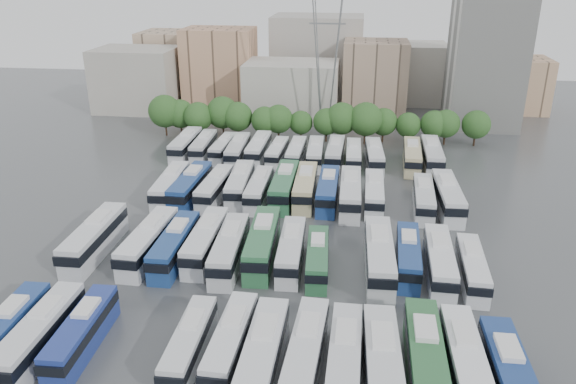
# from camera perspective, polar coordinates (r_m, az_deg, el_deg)

# --- Properties ---
(ground) EXTENTS (220.00, 220.00, 0.00)m
(ground) POSITION_cam_1_polar(r_m,az_deg,el_deg) (70.09, -0.54, -4.90)
(ground) COLOR #424447
(ground) RESTS_ON ground
(tree_line) EXTENTS (65.36, 7.94, 8.15)m
(tree_line) POSITION_cam_1_polar(r_m,az_deg,el_deg) (107.99, 1.25, 7.48)
(tree_line) COLOR black
(tree_line) RESTS_ON ground
(city_buildings) EXTENTS (102.00, 35.00, 20.00)m
(city_buildings) POSITION_cam_1_polar(r_m,az_deg,el_deg) (136.69, 0.39, 12.17)
(city_buildings) COLOR #9E998E
(city_buildings) RESTS_ON ground
(apartment_tower) EXTENTS (14.00, 14.00, 26.00)m
(apartment_tower) POSITION_cam_1_polar(r_m,az_deg,el_deg) (123.90, 19.45, 12.28)
(apartment_tower) COLOR silver
(apartment_tower) RESTS_ON ground
(electricity_pylon) EXTENTS (9.00, 6.91, 33.83)m
(electricity_pylon) POSITION_cam_1_polar(r_m,az_deg,el_deg) (112.70, 3.99, 15.48)
(electricity_pylon) COLOR slate
(electricity_pylon) RESTS_ON ground
(bus_r0_s0) EXTENTS (2.96, 12.29, 3.84)m
(bus_r0_s0) POSITION_cam_1_polar(r_m,az_deg,el_deg) (56.66, -26.78, -12.63)
(bus_r0_s0) COLOR navy
(bus_r0_s0) RESTS_ON ground
(bus_r0_s1) EXTENTS (2.75, 12.46, 3.91)m
(bus_r0_s1) POSITION_cam_1_polar(r_m,az_deg,el_deg) (55.17, -23.88, -13.04)
(bus_r0_s1) COLOR silver
(bus_r0_s1) RESTS_ON ground
(bus_r0_s2) EXTENTS (2.82, 11.51, 3.59)m
(bus_r0_s2) POSITION_cam_1_polar(r_m,az_deg,el_deg) (54.30, -20.21, -13.22)
(bus_r0_s2) COLOR navy
(bus_r0_s2) RESTS_ON ground
(bus_r0_s5) EXTENTS (2.41, 10.89, 3.41)m
(bus_r0_s5) POSITION_cam_1_polar(r_m,az_deg,el_deg) (50.79, -9.96, -14.87)
(bus_r0_s5) COLOR silver
(bus_r0_s5) RESTS_ON ground
(bus_r0_s6) EXTENTS (2.86, 11.57, 3.61)m
(bus_r0_s6) POSITION_cam_1_polar(r_m,az_deg,el_deg) (50.31, -5.82, -14.88)
(bus_r0_s6) COLOR silver
(bus_r0_s6) RESTS_ON ground
(bus_r0_s7) EXTENTS (2.96, 12.93, 4.05)m
(bus_r0_s7) POSITION_cam_1_polar(r_m,az_deg,el_deg) (48.20, -2.63, -16.37)
(bus_r0_s7) COLOR silver
(bus_r0_s7) RESTS_ON ground
(bus_r0_s8) EXTENTS (3.24, 12.23, 3.80)m
(bus_r0_s8) POSITION_cam_1_polar(r_m,az_deg,el_deg) (48.85, 1.84, -15.92)
(bus_r0_s8) COLOR silver
(bus_r0_s8) RESTS_ON ground
(bus_r0_s9) EXTENTS (2.86, 12.26, 3.83)m
(bus_r0_s9) POSITION_cam_1_polar(r_m,az_deg,el_deg) (48.24, 5.76, -16.59)
(bus_r0_s9) COLOR silver
(bus_r0_s9) RESTS_ON ground
(bus_r0_s10) EXTENTS (3.27, 13.16, 4.10)m
(bus_r0_s10) POSITION_cam_1_polar(r_m,az_deg,el_deg) (47.73, 9.59, -17.13)
(bus_r0_s10) COLOR silver
(bus_r0_s10) RESTS_ON ground
(bus_r0_s11) EXTENTS (3.05, 13.18, 4.12)m
(bus_r0_s11) POSITION_cam_1_polar(r_m,az_deg,el_deg) (49.17, 13.77, -16.15)
(bus_r0_s11) COLOR #2A6336
(bus_r0_s11) RESTS_ON ground
(bus_r0_s12) EXTENTS (2.83, 12.49, 3.91)m
(bus_r0_s12) POSITION_cam_1_polar(r_m,az_deg,el_deg) (49.75, 17.55, -16.25)
(bus_r0_s12) COLOR white
(bus_r0_s12) RESTS_ON ground
(bus_r0_s13) EXTENTS (2.86, 12.53, 3.92)m
(bus_r0_s13) POSITION_cam_1_polar(r_m,az_deg,el_deg) (49.39, 21.65, -17.22)
(bus_r0_s13) COLOR navy
(bus_r0_s13) RESTS_ON ground
(bus_r1_s0) EXTENTS (3.07, 13.54, 4.24)m
(bus_r1_s0) POSITION_cam_1_polar(r_m,az_deg,el_deg) (69.91, -19.05, -4.40)
(bus_r1_s0) COLOR silver
(bus_r1_s0) RESTS_ON ground
(bus_r1_s2) EXTENTS (3.35, 13.19, 4.11)m
(bus_r1_s2) POSITION_cam_1_polar(r_m,az_deg,el_deg) (67.42, -13.98, -4.87)
(bus_r1_s2) COLOR silver
(bus_r1_s2) RESTS_ON ground
(bus_r1_s3) EXTENTS (2.76, 12.55, 3.94)m
(bus_r1_s3) POSITION_cam_1_polar(r_m,az_deg,el_deg) (66.10, -11.42, -5.29)
(bus_r1_s3) COLOR navy
(bus_r1_s3) RESTS_ON ground
(bus_r1_s4) EXTENTS (2.81, 12.74, 3.99)m
(bus_r1_s4) POSITION_cam_1_polar(r_m,az_deg,el_deg) (66.43, -8.35, -4.89)
(bus_r1_s4) COLOR silver
(bus_r1_s4) RESTS_ON ground
(bus_r1_s5) EXTENTS (3.28, 12.90, 4.02)m
(bus_r1_s5) POSITION_cam_1_polar(r_m,az_deg,el_deg) (64.26, -5.96, -5.74)
(bus_r1_s5) COLOR silver
(bus_r1_s5) RESTS_ON ground
(bus_r1_s6) EXTENTS (3.51, 13.62, 4.24)m
(bus_r1_s6) POSITION_cam_1_polar(r_m,az_deg,el_deg) (65.07, -2.62, -5.15)
(bus_r1_s6) COLOR #2E6C41
(bus_r1_s6) RESTS_ON ground
(bus_r1_s7) EXTENTS (2.97, 12.04, 3.76)m
(bus_r1_s7) POSITION_cam_1_polar(r_m,az_deg,el_deg) (63.93, 0.32, -5.90)
(bus_r1_s7) COLOR silver
(bus_r1_s7) RESTS_ON ground
(bus_r1_s8) EXTENTS (2.95, 11.05, 3.43)m
(bus_r1_s8) POSITION_cam_1_polar(r_m,az_deg,el_deg) (62.81, 3.01, -6.65)
(bus_r1_s8) COLOR #2B653D
(bus_r1_s8) RESTS_ON ground
(bus_r1_s10) EXTENTS (3.27, 13.74, 4.29)m
(bus_r1_s10) POSITION_cam_1_polar(r_m,az_deg,el_deg) (63.03, 9.26, -6.39)
(bus_r1_s10) COLOR silver
(bus_r1_s10) RESTS_ON ground
(bus_r1_s11) EXTENTS (3.06, 11.75, 3.65)m
(bus_r1_s11) POSITION_cam_1_polar(r_m,az_deg,el_deg) (64.35, 12.11, -6.30)
(bus_r1_s11) COLOR navy
(bus_r1_s11) RESTS_ON ground
(bus_r1_s12) EXTENTS (3.13, 12.63, 3.94)m
(bus_r1_s12) POSITION_cam_1_polar(r_m,az_deg,el_deg) (63.69, 15.14, -6.78)
(bus_r1_s12) COLOR silver
(bus_r1_s12) RESTS_ON ground
(bus_r1_s13) EXTENTS (2.92, 11.31, 3.52)m
(bus_r1_s13) POSITION_cam_1_polar(r_m,az_deg,el_deg) (63.82, 18.20, -7.31)
(bus_r1_s13) COLOR silver
(bus_r1_s13) RESTS_ON ground
(bus_r2_s1) EXTENTS (3.43, 13.00, 4.04)m
(bus_r2_s1) POSITION_cam_1_polar(r_m,az_deg,el_deg) (83.20, -11.83, 0.64)
(bus_r2_s1) COLOR silver
(bus_r2_s1) RESTS_ON ground
(bus_r2_s2) EXTENTS (3.33, 13.28, 4.14)m
(bus_r2_s2) POSITION_cam_1_polar(r_m,az_deg,el_deg) (82.38, -9.88, 0.61)
(bus_r2_s2) COLOR navy
(bus_r2_s2) RESTS_ON ground
(bus_r2_s3) EXTENTS (3.21, 12.18, 3.79)m
(bus_r2_s3) POSITION_cam_1_polar(r_m,az_deg,el_deg) (81.76, -7.45, 0.46)
(bus_r2_s3) COLOR silver
(bus_r2_s3) RESTS_ON ground
(bus_r2_s4) EXTENTS (3.39, 12.74, 3.96)m
(bus_r2_s4) POSITION_cam_1_polar(r_m,az_deg,el_deg) (82.53, -4.91, 0.85)
(bus_r2_s4) COLOR silver
(bus_r2_s4) RESTS_ON ground
(bus_r2_s5) EXTENTS (2.59, 11.88, 3.73)m
(bus_r2_s5) POSITION_cam_1_polar(r_m,az_deg,el_deg) (80.77, -2.96, 0.32)
(bus_r2_s5) COLOR silver
(bus_r2_s5) RESTS_ON ground
(bus_r2_s6) EXTENTS (2.99, 13.57, 4.26)m
(bus_r2_s6) POSITION_cam_1_polar(r_m,az_deg,el_deg) (81.19, -0.37, 0.67)
(bus_r2_s6) COLOR #2E6B44
(bus_r2_s6) RESTS_ON ground
(bus_r2_s7) EXTENTS (3.08, 13.03, 4.07)m
(bus_r2_s7) POSITION_cam_1_polar(r_m,az_deg,el_deg) (81.14, 1.76, 0.58)
(bus_r2_s7) COLOR #C6B988
(bus_r2_s7) RESTS_ON ground
(bus_r2_s8) EXTENTS (2.81, 12.63, 3.96)m
(bus_r2_s8) POSITION_cam_1_polar(r_m,az_deg,el_deg) (80.28, 4.08, 0.24)
(bus_r2_s8) COLOR navy
(bus_r2_s8) RESTS_ON ground
(bus_r2_s9) EXTENTS (3.08, 13.44, 4.21)m
(bus_r2_s9) POSITION_cam_1_polar(r_m,az_deg,el_deg) (79.24, 6.36, -0.06)
(bus_r2_s9) COLOR silver
(bus_r2_s9) RESTS_ON ground
(bus_r2_s10) EXTENTS (2.75, 12.12, 3.79)m
(bus_r2_s10) POSITION_cam_1_polar(r_m,az_deg,el_deg) (80.03, 8.74, -0.11)
(bus_r2_s10) COLOR silver
(bus_r2_s10) RESTS_ON ground
(bus_r2_s12) EXTENTS (3.23, 12.20, 3.79)m
(bus_r2_s12) POSITION_cam_1_polar(r_m,az_deg,el_deg) (79.72, 13.62, -0.59)
(bus_r2_s12) COLOR silver
(bus_r2_s12) RESTS_ON ground
(bus_r2_s13) EXTENTS (3.22, 13.43, 4.20)m
(bus_r2_s13) POSITION_cam_1_polar(r_m,az_deg,el_deg) (80.61, 15.91, -0.42)
(bus_r2_s13) COLOR silver
(bus_r2_s13) RESTS_ON ground
(bus_r3_s0) EXTENTS (2.80, 12.74, 4.00)m
(bus_r3_s0) POSITION_cam_1_polar(r_m,az_deg,el_deg) (101.74, -10.35, 4.77)
(bus_r3_s0) COLOR silver
(bus_r3_s0) RESTS_ON ground
(bus_r3_s1) EXTENTS (2.95, 11.90, 3.71)m
(bus_r3_s1) POSITION_cam_1_polar(r_m,az_deg,el_deg) (100.85, -8.58, 4.65)
(bus_r3_s1) COLOR silver
(bus_r3_s1) RESTS_ON ground
(bus_r3_s2) EXTENTS (2.88, 11.09, 3.45)m
(bus_r3_s2) POSITION_cam_1_polar(r_m,az_deg,el_deg) (99.80, -6.59, 4.48)
(bus_r3_s2) COLOR silver
(bus_r3_s2) RESTS_ON ground
(bus_r3_s3) EXTENTS (3.04, 12.25, 3.82)m
(bus_r3_s3) POSITION_cam_1_polar(r_m,az_deg,el_deg) (97.74, -5.12, 4.27)
(bus_r3_s3) COLOR silver
(bus_r3_s3) RESTS_ON ground
(bus_r3_s4) EXTENTS (2.81, 12.37, 3.87)m
(bus_r3_s4) POSITION_cam_1_polar(r_m,az_deg,el_deg) (98.24, -3.01, 4.44)
(bus_r3_s4) COLOR silver
(bus_r3_s4) RESTS_ON ground
(bus_r3_s5) EXTENTS (2.86, 10.91, 3.39)m
(bus_r3_s5) POSITION_cam_1_polar(r_m,az_deg,el_deg) (96.92, -1.10, 4.06)
(bus_r3_s5) COLOR silver
(bus_r3_s5) RESTS_ON ground
(bus_r3_s6) EXTENTS (2.65, 11.35, 3.55)m
(bus_r3_s6) POSITION_cam_1_polar(r_m,az_deg,el_deg) (96.35, 0.83, 4.00)
(bus_r3_s6) COLOR silver
(bus_r3_s6) RESTS_ON ground
(bus_r3_s7) EXTENTS (2.94, 11.79, 3.68)m
(bus_r3_s7) POSITION_cam_1_polar(r_m,az_deg,el_deg) (96.00, 2.79, 3.95)
(bus_r3_s7) COLOR silver
(bus_r3_s7) RESTS_ON ground
(bus_r3_s8) EXTENTS (2.96, 12.21, 3.81)m
(bus_r3_s8) POSITION_cam_1_polar(r_m,az_deg,el_deg) (96.15, 4.81, 3.97)
(bus_r3_s8) COLOR silver
(bus_r3_s8) RESTS_ON ground
(bus_r3_s9) EXTENTS (2.69, 11.50, 3.59)m
(bus_r3_s9) POSITION_cam_1_polar(r_m,az_deg,el_deg) (95.65, 6.67, 3.72)
(bus_r3_s9) COLOR silver
(bus_r3_s9) RESTS_ON ground
(bus_r3_s10) EXTENTS (3.22, 12.20, 3.79)m
(bus_r3_s10) POSITION_cam_1_polar(r_m,az_deg,el_deg) (95.62, 8.77, 3.67)
(bus_r3_s10) COLOR silver
(bus_r3_s10) RESTS_ON ground
(bus_r3_s12) EXTENTS (3.39, 12.77, 3.97)m
(bus_r3_s12) POSITION_cam_1_polar(r_m,az_deg,el_deg) (96.40, 12.50, 3.60)
(bus_r3_s12) COLOR #C2B586
(bus_r3_s12) RESTS_ON ground
(bus_r3_s13) EXTENTS (3.17, 13.40, 4.19)m
(bus_r3_s13) POSITION_cam_1_polar(r_m,az_deg,el_deg) (97.15, 14.41, 3.63)
(bus_r3_s13) COLOR silver
(bus_r3_s13) RESTS_ON ground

